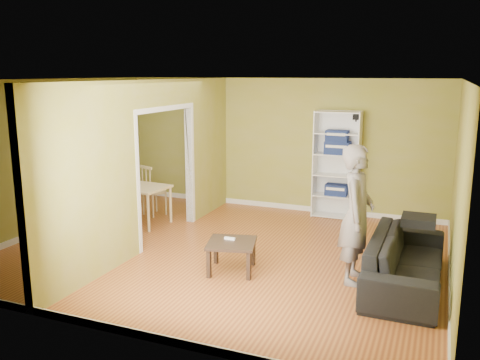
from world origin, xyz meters
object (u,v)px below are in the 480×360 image
object	(u,v)px
sofa	(406,253)
chair_left	(106,194)
person	(357,203)
bookshelf	(337,164)
chair_far	(154,190)
dining_table	(136,190)
coffee_table	(232,246)
chair_near	(115,205)

from	to	relation	value
sofa	chair_left	distance (m)	5.60
person	bookshelf	size ratio (longest dim) A/B	1.06
sofa	chair_left	bearing A→B (deg)	78.99
chair_far	dining_table	bearing A→B (deg)	111.85
bookshelf	chair_left	bearing A→B (deg)	-156.32
coffee_table	chair_left	distance (m)	3.58
chair_left	chair_far	xyz separation A→B (m)	(0.73, 0.53, 0.03)
sofa	dining_table	distance (m)	4.88
dining_table	bookshelf	bearing A→B (deg)	29.22
person	coffee_table	distance (m)	1.80
dining_table	chair_near	bearing A→B (deg)	-88.55
person	dining_table	distance (m)	4.31
bookshelf	person	bearing A→B (deg)	-73.99
dining_table	chair_near	xyz separation A→B (m)	(0.02, -0.67, -0.11)
sofa	chair_near	size ratio (longest dim) A/B	2.21
bookshelf	coffee_table	world-z (taller)	bookshelf
chair_left	chair_near	world-z (taller)	chair_near
chair_near	chair_left	bearing A→B (deg)	110.11
sofa	chair_near	distance (m)	4.76
coffee_table	dining_table	distance (m)	2.92
person	chair_far	distance (m)	4.53
sofa	chair_left	xyz separation A→B (m)	(-5.49, 1.13, 0.03)
sofa	person	size ratio (longest dim) A/B	1.06
bookshelf	chair_near	size ratio (longest dim) A/B	1.97
bookshelf	chair_far	bearing A→B (deg)	-159.54
person	dining_table	world-z (taller)	person
person	chair_left	size ratio (longest dim) A/B	2.29
chair_far	coffee_table	bearing A→B (deg)	162.11
person	chair_left	distance (m)	5.04
bookshelf	chair_far	size ratio (longest dim) A/B	2.05
coffee_table	bookshelf	bearing A→B (deg)	76.96
person	chair_left	world-z (taller)	person
sofa	chair_left	world-z (taller)	chair_left
bookshelf	dining_table	world-z (taller)	bookshelf
person	chair_left	xyz separation A→B (m)	(-4.85, 1.24, -0.60)
coffee_table	chair_left	world-z (taller)	chair_left
person	coffee_table	xyz separation A→B (m)	(-1.63, -0.31, -0.70)
dining_table	sofa	bearing A→B (deg)	-12.48
bookshelf	dining_table	distance (m)	3.76
coffee_table	chair_far	xyz separation A→B (m)	(-2.50, 2.09, 0.13)
chair_far	chair_near	bearing A→B (deg)	112.68
chair_left	chair_far	distance (m)	0.90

